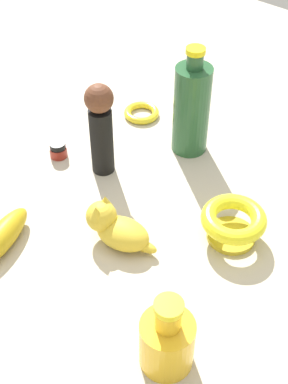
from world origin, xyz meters
TOP-DOWN VIEW (x-y plane):
  - ground at (0.00, 0.00)m, footprint 2.00×2.00m
  - person_figure_adult at (-0.16, 0.06)m, footprint 0.06×0.06m
  - banana at (-0.15, -0.22)m, footprint 0.09×0.16m
  - bowl at (0.16, 0.07)m, footprint 0.12×0.12m
  - nail_polish_jar at (-0.27, 0.03)m, footprint 0.04×0.04m
  - bottle_short at (0.22, -0.21)m, footprint 0.08×0.08m
  - bottle_tall at (-0.07, 0.23)m, footprint 0.08×0.08m
  - bangle at (-0.22, 0.26)m, footprint 0.08×0.08m
  - cat_figurine at (-0.00, -0.08)m, footprint 0.14×0.09m

SIDE VIEW (x-z plane):
  - ground at x=0.00m, z-range 0.00..0.00m
  - bangle at x=-0.22m, z-range 0.00..0.02m
  - nail_polish_jar at x=-0.27m, z-range 0.00..0.04m
  - banana at x=-0.15m, z-range 0.00..0.05m
  - cat_figurine at x=0.00m, z-range -0.01..0.08m
  - bowl at x=0.16m, z-range 0.01..0.07m
  - bottle_short at x=0.22m, z-range -0.02..0.13m
  - bottle_tall at x=-0.07m, z-range -0.02..0.23m
  - person_figure_adult at x=-0.16m, z-range 0.01..0.22m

